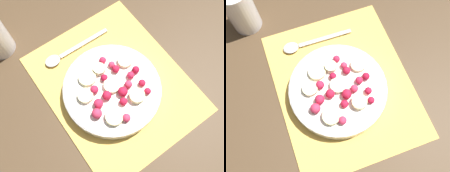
{
  "view_description": "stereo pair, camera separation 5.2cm",
  "coord_description": "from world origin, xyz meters",
  "views": [
    {
      "loc": [
        0.17,
        -0.13,
        0.53
      ],
      "look_at": [
        0.01,
        -0.02,
        0.04
      ],
      "focal_mm": 40.0,
      "sensor_mm": 36.0,
      "label": 1
    },
    {
      "loc": [
        0.19,
        -0.08,
        0.53
      ],
      "look_at": [
        0.01,
        -0.02,
        0.04
      ],
      "focal_mm": 40.0,
      "sensor_mm": 36.0,
      "label": 2
    }
  ],
  "objects": [
    {
      "name": "ground_plane",
      "position": [
        0.0,
        0.0,
        0.0
      ],
      "size": [
        3.0,
        3.0,
        0.0
      ],
      "primitive_type": "plane",
      "color": "#4C3823"
    },
    {
      "name": "placemat",
      "position": [
        0.0,
        0.0,
        0.0
      ],
      "size": [
        0.36,
        0.29,
        0.01
      ],
      "color": "#E0B251",
      "rests_on": "ground_plane"
    },
    {
      "name": "fruit_bowl",
      "position": [
        0.02,
        -0.02,
        0.03
      ],
      "size": [
        0.21,
        0.21,
        0.05
      ],
      "color": "white",
      "rests_on": "placemat"
    },
    {
      "name": "spoon",
      "position": [
        -0.13,
        -0.06,
        0.01
      ],
      "size": [
        0.03,
        0.17,
        0.01
      ],
      "rotation": [
        0.0,
        0.0,
        4.7
      ],
      "color": "silver",
      "rests_on": "placemat"
    },
    {
      "name": "drinking_glass",
      "position": [
        -0.24,
        -0.17,
        0.06
      ],
      "size": [
        0.07,
        0.07,
        0.11
      ],
      "color": "white",
      "rests_on": "ground_plane"
    }
  ]
}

